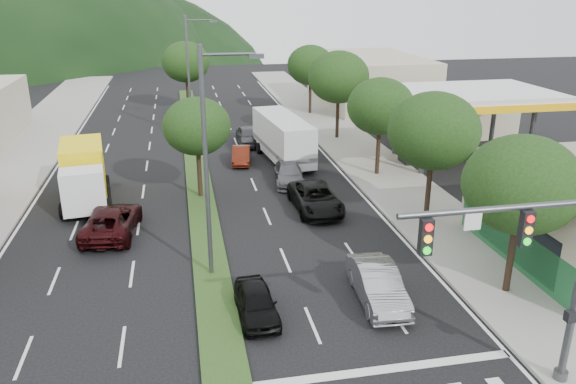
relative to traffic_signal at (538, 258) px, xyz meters
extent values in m
cube|color=gray|center=(3.47, 26.54, -4.57)|extent=(5.00, 90.00, 0.15)
cube|color=gray|center=(-22.03, 26.54, -4.57)|extent=(6.00, 90.00, 0.15)
cube|color=#233C16|center=(-9.03, 29.54, -4.59)|extent=(1.60, 56.00, 0.12)
cylinder|color=#47494C|center=(-1.43, 0.04, 1.65)|extent=(6.00, 0.18, 0.18)
cube|color=black|center=(-0.63, -0.11, 1.05)|extent=(0.35, 0.25, 1.05)
cube|color=black|center=(-3.63, -0.11, 1.05)|extent=(0.35, 0.25, 1.05)
cube|color=black|center=(1.37, -0.11, -2.05)|extent=(0.30, 0.25, 0.35)
cube|color=silver|center=(9.97, 23.54, 0.35)|extent=(12.00, 8.00, 0.50)
cube|color=#FFB60D|center=(9.97, 23.54, 0.00)|extent=(12.20, 8.20, 0.50)
cylinder|color=#47494C|center=(5.97, 21.04, -2.35)|extent=(0.36, 0.36, 4.60)
cylinder|color=#47494C|center=(13.97, 21.04, -2.35)|extent=(0.36, 0.36, 4.60)
cylinder|color=#47494C|center=(5.97, 26.04, -2.35)|extent=(0.36, 0.36, 4.60)
cylinder|color=#47494C|center=(13.97, 26.04, -2.35)|extent=(0.36, 0.36, 4.60)
cube|color=black|center=(5.97, 23.54, -4.10)|extent=(0.80, 1.60, 1.10)
cube|color=black|center=(13.97, 23.54, -4.10)|extent=(0.80, 1.60, 1.10)
cube|color=#C1B999|center=(10.47, 45.54, -2.05)|extent=(10.00, 16.00, 5.20)
cylinder|color=black|center=(2.97, 5.54, -2.68)|extent=(0.28, 0.28, 3.64)
ellipsoid|color=black|center=(2.97, 5.54, 0.18)|extent=(4.60, 4.60, 3.91)
cylinder|color=black|center=(2.97, 13.54, -2.59)|extent=(0.28, 0.28, 3.81)
ellipsoid|color=black|center=(2.97, 13.54, 0.40)|extent=(4.80, 4.80, 4.08)
cylinder|color=black|center=(2.97, 21.54, -2.70)|extent=(0.28, 0.28, 3.58)
ellipsoid|color=black|center=(2.97, 21.54, 0.11)|extent=(4.40, 4.40, 3.74)
cylinder|color=black|center=(2.97, 31.54, -2.54)|extent=(0.28, 0.28, 3.92)
ellipsoid|color=black|center=(2.97, 31.54, 0.54)|extent=(5.00, 5.00, 4.25)
cylinder|color=black|center=(2.97, 41.54, -2.65)|extent=(0.28, 0.28, 3.70)
ellipsoid|color=black|center=(2.97, 41.54, 0.26)|extent=(4.60, 4.60, 3.91)
cylinder|color=black|center=(-9.03, 19.54, -2.85)|extent=(0.28, 0.28, 3.36)
ellipsoid|color=black|center=(-9.03, 19.54, -0.21)|extent=(4.00, 4.00, 3.40)
cylinder|color=black|center=(-9.03, 45.54, -2.62)|extent=(0.28, 0.28, 3.81)
ellipsoid|color=black|center=(-9.03, 45.54, 0.37)|extent=(4.80, 4.80, 4.08)
cylinder|color=#47494C|center=(-9.03, 9.54, 0.35)|extent=(0.20, 0.20, 10.00)
cylinder|color=#47494C|center=(-7.93, 9.54, 4.95)|extent=(2.20, 0.12, 0.12)
cube|color=#47494C|center=(-6.83, 9.54, 4.85)|extent=(0.60, 0.25, 0.18)
cylinder|color=#47494C|center=(-9.03, 34.54, 0.35)|extent=(0.20, 0.20, 10.00)
cylinder|color=#47494C|center=(-7.93, 34.54, 4.95)|extent=(2.20, 0.12, 0.12)
cube|color=#47494C|center=(-6.83, 34.54, 4.85)|extent=(0.60, 0.25, 0.18)
imported|color=gray|center=(-2.54, 5.99, -3.89)|extent=(1.84, 4.64, 1.50)
imported|color=black|center=(-13.76, 14.91, -3.90)|extent=(3.04, 5.57, 1.48)
imported|color=black|center=(-7.53, 5.78, -4.03)|extent=(1.60, 3.66, 1.23)
imported|color=#57575C|center=(-3.21, 21.16, -4.00)|extent=(2.32, 4.62, 1.29)
imported|color=#541A0E|center=(-5.76, 26.16, -4.05)|extent=(1.75, 3.75, 1.19)
imported|color=black|center=(-2.65, 16.16, -3.92)|extent=(2.51, 5.28, 1.46)
imported|color=#454549|center=(-4.63, 31.17, -3.92)|extent=(1.79, 4.29, 1.45)
imported|color=black|center=(-0.93, 36.17, -4.04)|extent=(2.21, 4.34, 1.21)
cube|color=silver|center=(-15.38, 17.27, -2.99)|extent=(2.46, 1.94, 2.38)
cube|color=yellow|center=(-15.88, 21.07, -2.88)|extent=(2.93, 4.62, 3.21)
cube|color=black|center=(-15.77, 20.25, -4.18)|extent=(2.84, 6.23, 0.31)
cylinder|color=black|center=(-14.26, 17.86, -4.18)|extent=(0.43, 0.96, 0.93)
cylinder|color=black|center=(-16.62, 17.55, -4.18)|extent=(0.43, 0.96, 0.93)
cylinder|color=black|center=(-14.55, 20.10, -4.18)|extent=(0.43, 0.96, 0.93)
cylinder|color=black|center=(-16.91, 19.79, -4.18)|extent=(0.43, 0.96, 0.93)
cylinder|color=black|center=(-14.82, 22.13, -4.18)|extent=(0.43, 0.96, 0.93)
cylinder|color=black|center=(-17.18, 21.82, -4.18)|extent=(0.43, 0.96, 0.93)
cube|color=silver|center=(-2.68, 26.22, -2.81)|extent=(3.28, 8.70, 2.83)
cube|color=slate|center=(-2.68, 26.22, -3.51)|extent=(3.34, 8.71, 0.33)
cylinder|color=black|center=(-4.23, 29.47, -4.22)|extent=(0.42, 0.88, 0.85)
cylinder|color=black|center=(-1.89, 29.73, -4.22)|extent=(0.42, 0.88, 0.85)
cylinder|color=black|center=(-4.12, 28.46, -4.22)|extent=(0.42, 0.88, 0.85)
cylinder|color=black|center=(-1.77, 28.72, -4.22)|extent=(0.42, 0.88, 0.85)
cylinder|color=black|center=(-3.52, 23.05, -4.22)|extent=(0.42, 0.88, 0.85)
cylinder|color=black|center=(-1.17, 23.31, -4.22)|extent=(0.42, 0.88, 0.85)
camera|label=1|loc=(-9.95, -12.98, 7.40)|focal=35.00mm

